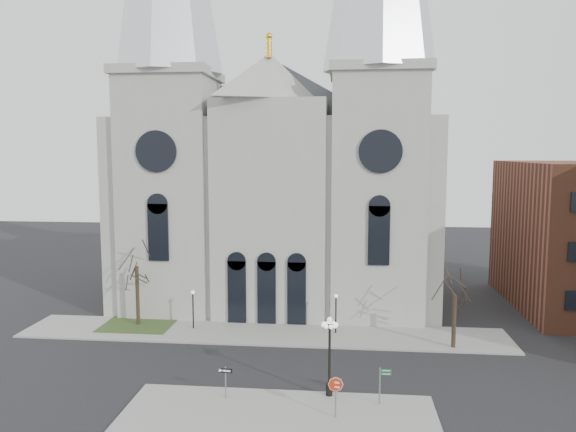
# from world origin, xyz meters

# --- Properties ---
(ground) EXTENTS (160.00, 160.00, 0.00)m
(ground) POSITION_xyz_m (0.00, 0.00, 0.00)
(ground) COLOR black
(ground) RESTS_ON ground
(sidewalk_near) EXTENTS (18.00, 10.00, 0.14)m
(sidewalk_near) POSITION_xyz_m (3.00, -5.00, 0.07)
(sidewalk_near) COLOR gray
(sidewalk_near) RESTS_ON ground
(sidewalk_far) EXTENTS (40.00, 6.00, 0.14)m
(sidewalk_far) POSITION_xyz_m (0.00, 11.00, 0.07)
(sidewalk_far) COLOR gray
(sidewalk_far) RESTS_ON ground
(grass_patch) EXTENTS (6.00, 5.00, 0.18)m
(grass_patch) POSITION_xyz_m (-11.00, 12.00, 0.09)
(grass_patch) COLOR #334D21
(grass_patch) RESTS_ON ground
(cathedral) EXTENTS (33.00, 26.66, 54.00)m
(cathedral) POSITION_xyz_m (0.00, 22.86, 18.48)
(cathedral) COLOR #A09E95
(cathedral) RESTS_ON ground
(tree_left) EXTENTS (3.20, 3.20, 7.50)m
(tree_left) POSITION_xyz_m (-11.00, 12.00, 5.58)
(tree_left) COLOR black
(tree_left) RESTS_ON ground
(tree_right) EXTENTS (3.20, 3.20, 6.00)m
(tree_right) POSITION_xyz_m (15.00, 9.00, 4.47)
(tree_right) COLOR black
(tree_right) RESTS_ON ground
(ped_lamp_left) EXTENTS (0.32, 0.32, 3.26)m
(ped_lamp_left) POSITION_xyz_m (-6.00, 11.50, 2.33)
(ped_lamp_left) COLOR black
(ped_lamp_left) RESTS_ON sidewalk_far
(ped_lamp_right) EXTENTS (0.32, 0.32, 3.26)m
(ped_lamp_right) POSITION_xyz_m (6.00, 11.50, 2.33)
(ped_lamp_right) COLOR black
(ped_lamp_right) RESTS_ON sidewalk_far
(stop_sign) EXTENTS (0.82, 0.28, 2.37)m
(stop_sign) POSITION_xyz_m (6.24, -3.35, 1.84)
(stop_sign) COLOR slate
(stop_sign) RESTS_ON sidewalk_near
(globe_lamp) EXTENTS (1.27, 1.27, 4.93)m
(globe_lamp) POSITION_xyz_m (5.80, -0.50, 3.24)
(globe_lamp) COLOR black
(globe_lamp) RESTS_ON sidewalk_near
(one_way_sign) EXTENTS (0.85, 0.10, 1.95)m
(one_way_sign) POSITION_xyz_m (-0.44, -1.47, 1.48)
(one_way_sign) COLOR slate
(one_way_sign) RESTS_ON sidewalk_near
(street_name_sign) EXTENTS (0.71, 0.10, 2.22)m
(street_name_sign) POSITION_xyz_m (8.89, -1.39, 1.46)
(street_name_sign) COLOR slate
(street_name_sign) RESTS_ON sidewalk_near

